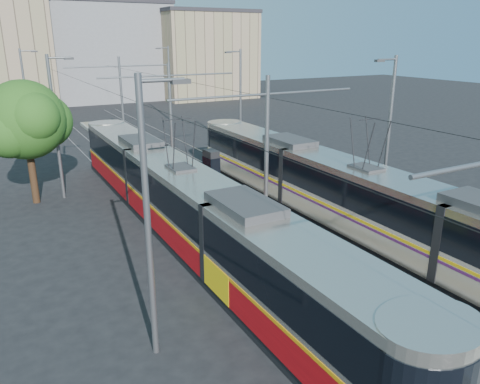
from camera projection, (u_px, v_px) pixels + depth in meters
ground at (392, 316)px, 15.57m from camera, size 160.00×160.00×0.00m
platform at (190, 181)px, 29.66m from camera, size 4.00×50.00×0.30m
tactile_strip_left at (169, 182)px, 28.95m from camera, size 0.70×50.00×0.01m
tactile_strip_right at (211, 176)px, 30.28m from camera, size 0.70×50.00×0.01m
rails at (191, 183)px, 29.71m from camera, size 8.71×70.00×0.03m
tram_left at (182, 202)px, 21.20m from camera, size 2.43×28.98×5.50m
tram_right at (363, 199)px, 21.16m from camera, size 2.43×29.62×5.50m
catenary at (208, 119)px, 25.93m from camera, size 9.20×70.00×7.00m
street_lamps at (165, 110)px, 31.73m from camera, size 15.18×38.22×8.00m
shelter at (211, 168)px, 27.48m from camera, size 0.70×1.08×2.31m
tree at (30, 120)px, 25.17m from camera, size 4.66×4.31×6.77m
building_centre at (102, 51)px, 69.38m from camera, size 18.36×14.28×13.87m
building_right at (204, 55)px, 70.97m from camera, size 14.28×10.20×12.80m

